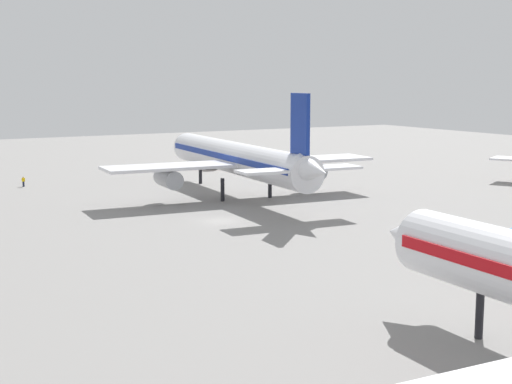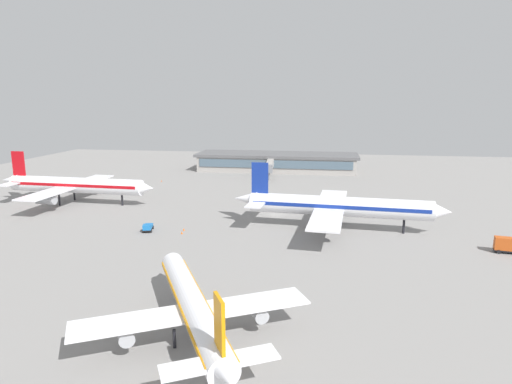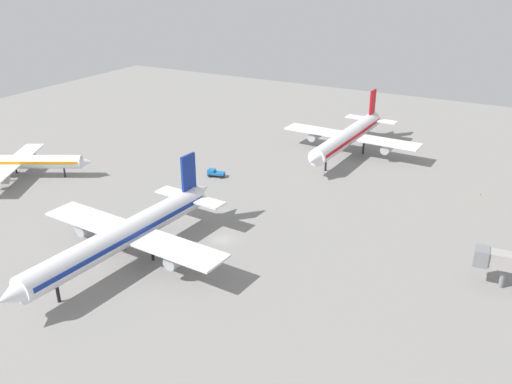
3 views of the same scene
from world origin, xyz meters
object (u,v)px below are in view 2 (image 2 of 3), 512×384
(airplane_at_gate, at_px, (74,185))
(safety_cone_near_gate, at_px, (182,233))
(pushback_tractor, at_px, (148,227))
(catering_truck, at_px, (508,245))
(airplane_distant, at_px, (336,206))
(airplane_taxiing, at_px, (192,306))
(safety_cone_mid_apron, at_px, (184,229))
(ground_crew_worker, at_px, (427,205))
(safety_cone_far_side, at_px, (161,181))

(airplane_at_gate, distance_m, safety_cone_near_gate, 49.37)
(pushback_tractor, bearing_deg, catering_truck, 73.57)
(airplane_distant, relative_size, pushback_tractor, 10.94)
(airplane_taxiing, xyz_separation_m, safety_cone_mid_apron, (16.50, -46.43, -3.97))
(safety_cone_near_gate, bearing_deg, ground_crew_worker, -150.42)
(safety_cone_near_gate, xyz_separation_m, safety_cone_mid_apron, (0.38, -2.69, 0.00))
(airplane_taxiing, distance_m, ground_crew_worker, 91.77)
(safety_cone_mid_apron, bearing_deg, safety_cone_far_side, -64.68)
(airplane_distant, distance_m, pushback_tractor, 45.60)
(pushback_tractor, bearing_deg, safety_cone_near_gate, 69.85)
(airplane_at_gate, xyz_separation_m, safety_cone_far_side, (-12.70, -38.45, -5.31))
(airplane_at_gate, relative_size, ground_crew_worker, 30.35)
(airplane_taxiing, height_order, pushback_tractor, airplane_taxiing)
(airplane_taxiing, bearing_deg, safety_cone_far_side, -5.57)
(safety_cone_near_gate, height_order, safety_cone_far_side, same)
(airplane_taxiing, distance_m, safety_cone_far_side, 116.84)
(safety_cone_mid_apron, height_order, safety_cone_far_side, same)
(airplane_taxiing, relative_size, catering_truck, 6.06)
(ground_crew_worker, distance_m, safety_cone_far_side, 96.02)
(airplane_at_gate, relative_size, safety_cone_far_side, 84.46)
(pushback_tractor, relative_size, safety_cone_near_gate, 7.88)
(catering_truck, bearing_deg, airplane_at_gate, 175.27)
(safety_cone_mid_apron, bearing_deg, pushback_tractor, 11.87)
(pushback_tractor, distance_m, safety_cone_far_side, 66.18)
(airplane_at_gate, relative_size, airplane_taxiing, 1.43)
(pushback_tractor, xyz_separation_m, safety_cone_far_side, (20.56, -62.90, -0.67))
(safety_cone_near_gate, distance_m, safety_cone_far_side, 70.25)
(catering_truck, xyz_separation_m, safety_cone_near_gate, (70.26, -2.33, -1.40))
(catering_truck, height_order, safety_cone_far_side, catering_truck)
(airplane_at_gate, bearing_deg, pushback_tractor, -33.93)
(airplane_at_gate, height_order, safety_cone_mid_apron, airplane_at_gate)
(safety_cone_mid_apron, bearing_deg, ground_crew_worker, -152.46)
(airplane_at_gate, height_order, catering_truck, airplane_at_gate)
(airplane_distant, relative_size, safety_cone_near_gate, 86.20)
(airplane_taxiing, bearing_deg, airplane_distant, -48.61)
(airplane_distant, relative_size, safety_cone_mid_apron, 86.20)
(catering_truck, distance_m, safety_cone_near_gate, 70.31)
(pushback_tractor, bearing_deg, safety_cone_far_side, -175.96)
(pushback_tractor, bearing_deg, ground_crew_worker, 101.80)
(airplane_taxiing, height_order, safety_cone_far_side, airplane_taxiing)
(catering_truck, relative_size, ground_crew_worker, 3.49)
(catering_truck, xyz_separation_m, safety_cone_mid_apron, (70.64, -5.02, -1.40))
(airplane_at_gate, distance_m, safety_cone_far_side, 40.84)
(ground_crew_worker, relative_size, safety_cone_far_side, 2.78)
(airplane_at_gate, bearing_deg, airplane_taxiing, -47.54)
(airplane_distant, bearing_deg, pushback_tractor, -164.58)
(airplane_taxiing, distance_m, safety_cone_near_gate, 46.78)
(airplane_at_gate, xyz_separation_m, ground_crew_worker, (-104.42, -10.04, -4.76))
(airplane_at_gate, xyz_separation_m, pushback_tractor, (-33.26, 24.45, -4.64))
(airplane_taxiing, xyz_separation_m, safety_cone_far_side, (45.43, -107.57, -3.97))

